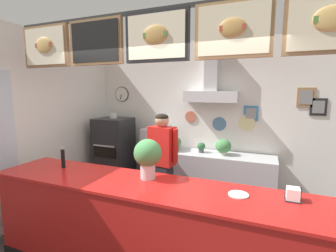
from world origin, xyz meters
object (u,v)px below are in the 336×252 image
condiment_plate (238,195)px  basil_vase (148,156)px  pizza_oven (114,154)px  potted_basil (223,146)px  potted_rosemary (176,143)px  potted_sage (201,147)px  pepper_grinder (63,157)px  espresso_machine (157,139)px  napkin_holder (293,195)px  shop_worker (162,164)px

condiment_plate → basil_vase: bearing=175.4°
pizza_oven → potted_basil: size_ratio=5.61×
potted_basil → potted_rosemary: 0.89m
pizza_oven → condiment_plate: (2.63, -1.79, 0.31)m
potted_sage → potted_rosemary: bearing=-173.3°
pizza_oven → potted_basil: bearing=5.2°
pepper_grinder → condiment_plate: 2.18m
potted_rosemary → basil_vase: 1.92m
potted_basil → potted_rosemary: bearing=-177.9°
espresso_machine → napkin_holder: 2.90m
potted_sage → pepper_grinder: (-1.30, -2.00, 0.18)m
espresso_machine → basil_vase: 2.03m
potted_rosemary → condiment_plate: 2.38m
basil_vase → potted_rosemary: bearing=100.8°
potted_basil → potted_sage: (-0.40, 0.02, -0.05)m
pizza_oven → potted_rosemary: bearing=7.4°
potted_sage → espresso_machine: bearing=-177.0°
espresso_machine → potted_rosemary: (0.38, -0.01, -0.04)m
potted_basil → condiment_plate: potted_basil is taller
napkin_holder → espresso_machine: bearing=139.4°
potted_sage → pizza_oven: bearing=-172.8°
shop_worker → pepper_grinder: bearing=56.7°
pizza_oven → shop_worker: size_ratio=0.93×
shop_worker → condiment_plate: (1.23, -1.02, 0.13)m
potted_rosemary → basil_vase: bearing=-79.2°
pizza_oven → potted_sage: 1.78m
basil_vase → espresso_machine: bearing=111.5°
shop_worker → espresso_machine: bearing=-51.8°
espresso_machine → pizza_oven: bearing=-168.8°
espresso_machine → potted_sage: bearing=3.0°
potted_sage → condiment_plate: size_ratio=0.96×
condiment_plate → potted_basil: bearing=103.3°
shop_worker → potted_basil: size_ratio=6.00×
basil_vase → potted_sage: bearing=86.3°
potted_basil → napkin_holder: (0.93, -1.91, 0.05)m
potted_sage → napkin_holder: (1.34, -1.93, 0.10)m
basil_vase → potted_basil: bearing=74.5°
pepper_grinder → condiment_plate: pepper_grinder is taller
potted_basil → napkin_holder: bearing=-63.9°
pepper_grinder → pizza_oven: bearing=104.3°
pizza_oven → potted_basil: 2.19m
potted_rosemary → basil_vase: size_ratio=0.60×
espresso_machine → pepper_grinder: 2.00m
pizza_oven → espresso_machine: 0.97m
napkin_holder → condiment_plate: 0.47m
potted_sage → potted_rosemary: 0.49m
pizza_oven → condiment_plate: 3.19m
pepper_grinder → potted_rosemary: bearing=67.1°
shop_worker → napkin_holder: bearing=160.8°
pizza_oven → shop_worker: 1.61m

